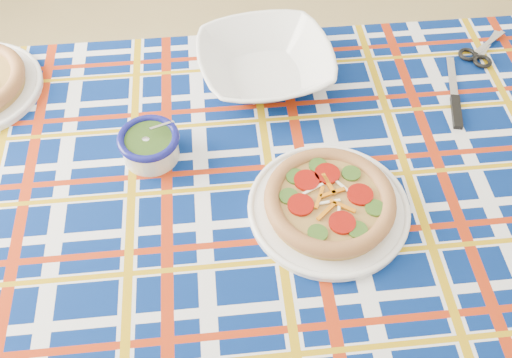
% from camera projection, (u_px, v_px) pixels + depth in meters
% --- Properties ---
extents(floor, '(4.00, 4.00, 0.00)m').
position_uv_depth(floor, '(262.00, 253.00, 2.10)').
color(floor, '#A38A54').
rests_on(floor, ground).
extents(dining_table, '(2.01, 1.53, 0.84)m').
position_uv_depth(dining_table, '(240.00, 227.00, 1.27)').
color(dining_table, brown).
rests_on(dining_table, floor).
extents(tablecloth, '(2.05, 1.57, 0.12)m').
position_uv_depth(tablecloth, '(239.00, 220.00, 1.25)').
color(tablecloth, navy).
rests_on(tablecloth, dining_table).
extents(main_focaccia_plate, '(0.40, 0.40, 0.07)m').
position_uv_depth(main_focaccia_plate, '(330.00, 201.00, 1.16)').
color(main_focaccia_plate, '#AB7E3D').
rests_on(main_focaccia_plate, tablecloth).
extents(pesto_bowl, '(0.17, 0.17, 0.08)m').
position_uv_depth(pesto_bowl, '(149.00, 144.00, 1.25)').
color(pesto_bowl, '#1C340E').
rests_on(pesto_bowl, tablecloth).
extents(serving_bowl, '(0.43, 0.43, 0.08)m').
position_uv_depth(serving_bowl, '(265.00, 64.00, 1.41)').
color(serving_bowl, white).
rests_on(serving_bowl, tablecloth).
extents(table_knife, '(0.03, 0.27, 0.01)m').
position_uv_depth(table_knife, '(453.00, 78.00, 1.43)').
color(table_knife, silver).
rests_on(table_knife, tablecloth).
extents(kitchen_scissors, '(0.19, 0.22, 0.02)m').
position_uv_depth(kitchen_scissors, '(489.00, 43.00, 1.51)').
color(kitchen_scissors, silver).
rests_on(kitchen_scissors, tablecloth).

